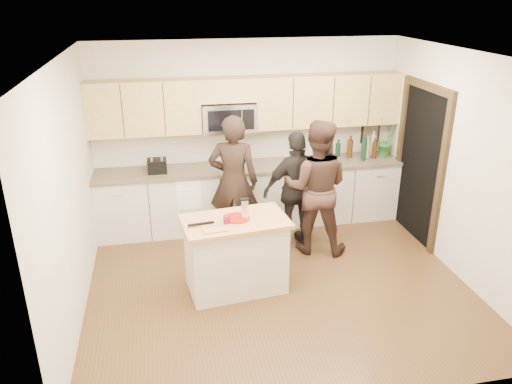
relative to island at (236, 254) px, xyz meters
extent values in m
plane|color=#51351C|center=(0.51, 0.01, -0.45)|extent=(4.50, 4.50, 0.00)
cube|color=beige|center=(0.51, 2.01, 0.90)|extent=(4.50, 0.02, 2.70)
cube|color=beige|center=(0.51, -1.99, 0.90)|extent=(4.50, 0.02, 2.70)
cube|color=beige|center=(-1.74, 0.01, 0.90)|extent=(0.02, 4.00, 2.70)
cube|color=beige|center=(2.76, 0.01, 0.90)|extent=(0.02, 4.00, 2.70)
cube|color=white|center=(0.51, 0.01, 2.25)|extent=(4.50, 4.00, 0.02)
cube|color=beige|center=(0.51, 1.70, 0.00)|extent=(4.50, 0.62, 0.90)
cube|color=brown|center=(0.51, 1.69, 0.47)|extent=(4.50, 0.66, 0.04)
cube|color=tan|center=(-0.96, 1.84, 1.37)|extent=(1.55, 0.33, 0.75)
cube|color=tan|center=(1.68, 1.84, 1.37)|extent=(2.17, 0.33, 0.75)
cube|color=tan|center=(0.20, 1.84, 1.58)|extent=(0.78, 0.33, 0.33)
cube|color=silver|center=(0.20, 1.81, 1.20)|extent=(0.76, 0.40, 0.40)
cube|color=black|center=(0.12, 1.61, 1.20)|extent=(0.47, 0.01, 0.29)
cube|color=black|center=(0.45, 1.61, 1.20)|extent=(0.17, 0.01, 0.29)
cube|color=black|center=(2.75, 0.91, 0.60)|extent=(0.02, 1.05, 2.10)
cube|color=#2F2112|center=(2.73, 0.33, 0.60)|extent=(0.06, 0.10, 2.10)
cube|color=#2F2112|center=(2.73, 1.48, 0.60)|extent=(0.06, 0.10, 2.10)
cube|color=#2F2112|center=(2.73, 0.91, 1.70)|extent=(0.06, 1.25, 0.10)
cube|color=black|center=(2.46, 1.99, 0.83)|extent=(0.30, 0.03, 0.38)
cube|color=tan|center=(2.46, 1.98, 0.83)|extent=(0.24, 0.00, 0.32)
cube|color=white|center=(-0.44, 1.38, 0.25)|extent=(0.34, 0.01, 0.48)
cube|color=white|center=(-0.44, 1.68, 0.48)|extent=(0.34, 0.60, 0.01)
cube|color=beige|center=(0.00, 0.00, -0.03)|extent=(1.17, 0.77, 0.85)
cube|color=tan|center=(0.00, 0.00, 0.42)|extent=(1.27, 0.83, 0.05)
cylinder|color=maroon|center=(0.03, 0.02, 0.45)|extent=(0.30, 0.30, 0.02)
cube|color=silver|center=(0.11, -0.02, 0.57)|extent=(0.07, 0.05, 0.22)
cube|color=black|center=(0.11, -0.02, 0.70)|extent=(0.09, 0.05, 0.02)
cylinder|color=maroon|center=(-0.10, -0.07, 0.49)|extent=(0.08, 0.08, 0.09)
cube|color=tan|center=(-0.26, -0.20, 0.45)|extent=(0.28, 0.22, 0.02)
cube|color=black|center=(-0.39, -0.09, 0.47)|extent=(0.30, 0.06, 0.02)
cube|color=silver|center=(-0.24, -0.16, 0.47)|extent=(0.22, 0.05, 0.01)
cube|color=black|center=(-0.84, 1.68, 0.58)|extent=(0.26, 0.24, 0.18)
cube|color=silver|center=(-0.91, 1.68, 0.67)|extent=(0.03, 0.18, 0.00)
cube|color=silver|center=(-0.77, 1.68, 0.67)|extent=(0.03, 0.18, 0.00)
cylinder|color=black|center=(1.85, 1.73, 0.64)|extent=(0.07, 0.07, 0.31)
cylinder|color=#3C210B|center=(2.05, 1.77, 0.65)|extent=(0.08, 0.08, 0.34)
cylinder|color=tan|center=(2.31, 1.70, 0.65)|extent=(0.07, 0.07, 0.34)
cylinder|color=#3C210B|center=(2.41, 1.68, 0.64)|extent=(0.07, 0.07, 0.31)
cylinder|color=tan|center=(2.44, 1.81, 0.68)|extent=(0.08, 0.08, 0.39)
cylinder|color=black|center=(2.21, 1.61, 0.69)|extent=(0.07, 0.07, 0.41)
imported|color=#317B34|center=(2.61, 1.73, 0.73)|extent=(0.34, 0.31, 0.49)
imported|color=black|center=(0.16, 1.14, 0.47)|extent=(0.76, 0.59, 1.84)
imported|color=#34211A|center=(1.20, 0.75, 0.46)|extent=(1.07, 0.96, 1.82)
imported|color=black|center=(1.00, 0.96, 0.35)|extent=(0.98, 0.49, 1.62)
camera|label=1|loc=(-0.76, -5.08, 2.88)|focal=35.00mm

